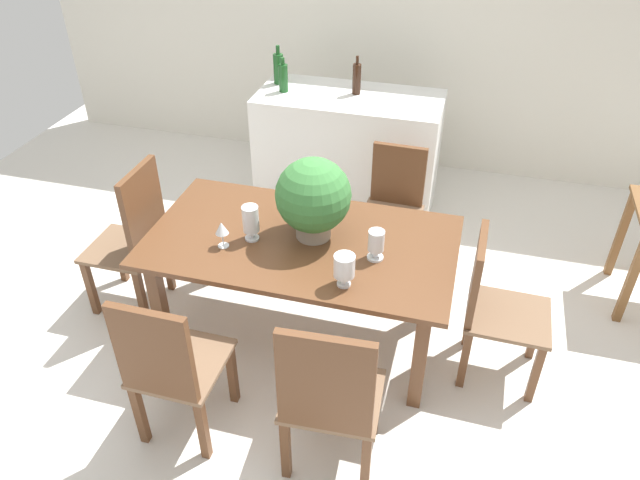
% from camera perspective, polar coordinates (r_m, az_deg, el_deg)
% --- Properties ---
extents(ground_plane, '(7.04, 7.04, 0.00)m').
position_cam_1_polar(ground_plane, '(3.90, -1.79, -9.21)').
color(ground_plane, silver).
extents(back_wall, '(6.40, 0.10, 2.60)m').
position_cam_1_polar(back_wall, '(5.50, 6.31, 20.06)').
color(back_wall, silver).
rests_on(back_wall, ground).
extents(dining_table, '(1.78, 0.99, 0.74)m').
position_cam_1_polar(dining_table, '(3.52, -1.77, -1.22)').
color(dining_table, brown).
rests_on(dining_table, ground).
extents(chair_far_right, '(0.42, 0.44, 0.91)m').
position_cam_1_polar(chair_far_right, '(4.26, 7.03, 3.42)').
color(chair_far_right, brown).
rests_on(chair_far_right, ground).
extents(chair_head_end, '(0.44, 0.44, 1.05)m').
position_cam_1_polar(chair_head_end, '(3.97, -17.15, 0.45)').
color(chair_head_end, brown).
rests_on(chair_head_end, ground).
extents(chair_near_right, '(0.49, 0.45, 1.02)m').
position_cam_1_polar(chair_near_right, '(2.85, 0.84, -14.65)').
color(chair_near_right, brown).
rests_on(chair_near_right, ground).
extents(chair_near_left, '(0.43, 0.46, 0.98)m').
position_cam_1_polar(chair_near_left, '(3.09, -14.11, -11.49)').
color(chair_near_left, brown).
rests_on(chair_near_left, ground).
extents(chair_foot_end, '(0.47, 0.44, 0.93)m').
position_cam_1_polar(chair_foot_end, '(3.50, 16.04, -5.77)').
color(chair_foot_end, brown).
rests_on(chair_foot_end, ground).
extents(flower_centerpiece, '(0.43, 0.43, 0.49)m').
position_cam_1_polar(flower_centerpiece, '(3.34, -0.66, 4.10)').
color(flower_centerpiece, gray).
rests_on(flower_centerpiece, dining_table).
extents(crystal_vase_left, '(0.10, 0.10, 0.22)m').
position_cam_1_polar(crystal_vase_left, '(3.41, -6.61, 1.87)').
color(crystal_vase_left, silver).
rests_on(crystal_vase_left, dining_table).
extents(crystal_vase_center_near, '(0.11, 0.11, 0.19)m').
position_cam_1_polar(crystal_vase_center_near, '(3.06, 2.33, -2.57)').
color(crystal_vase_center_near, silver).
rests_on(crystal_vase_center_near, dining_table).
extents(crystal_vase_right, '(0.09, 0.09, 0.18)m').
position_cam_1_polar(crystal_vase_right, '(3.26, 5.36, -0.25)').
color(crystal_vase_right, silver).
rests_on(crystal_vase_right, dining_table).
extents(wine_glass, '(0.08, 0.08, 0.16)m').
position_cam_1_polar(wine_glass, '(3.38, -9.34, 1.05)').
color(wine_glass, silver).
rests_on(wine_glass, dining_table).
extents(kitchen_counter, '(1.43, 0.66, 0.98)m').
position_cam_1_polar(kitchen_counter, '(4.93, 2.68, 8.25)').
color(kitchen_counter, white).
rests_on(kitchen_counter, ground).
extents(wine_bottle_tall, '(0.08, 0.08, 0.30)m').
position_cam_1_polar(wine_bottle_tall, '(4.93, -3.97, 15.99)').
color(wine_bottle_tall, '#194C1E').
rests_on(wine_bottle_tall, kitchen_counter).
extents(wine_bottle_clear, '(0.07, 0.07, 0.26)m').
position_cam_1_polar(wine_bottle_clear, '(4.77, -3.51, 15.17)').
color(wine_bottle_clear, '#194C1E').
rests_on(wine_bottle_clear, kitchen_counter).
extents(wine_bottle_green, '(0.06, 0.06, 0.29)m').
position_cam_1_polar(wine_bottle_green, '(4.72, 3.51, 15.07)').
color(wine_bottle_green, black).
rests_on(wine_bottle_green, kitchen_counter).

